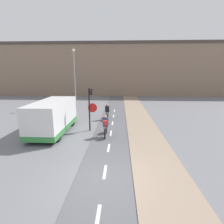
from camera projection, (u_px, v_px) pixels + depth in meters
ground_plane at (104, 179)px, 7.18m from camera, size 120.00×120.00×0.00m
bike_lane at (104, 179)px, 7.18m from camera, size 2.40×60.00×0.02m
sidewalk_strip at (163, 180)px, 7.06m from camera, size 2.40×60.00×0.05m
building_row_background at (117, 70)px, 33.30m from camera, size 60.00×5.20×9.58m
traffic_light_pole at (90, 105)px, 12.72m from camera, size 0.67×0.25×3.18m
street_lamp_far at (74, 73)px, 20.87m from camera, size 0.36×0.36×6.96m
cyclist_near at (106, 126)px, 11.82m from camera, size 0.46×1.71×1.49m
cyclist_far at (107, 112)px, 16.12m from camera, size 0.46×1.68×1.48m
van at (53, 117)px, 12.57m from camera, size 2.07×5.22×2.29m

